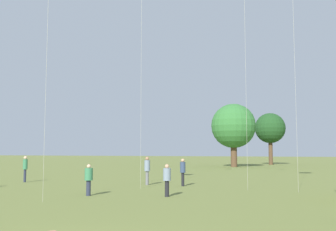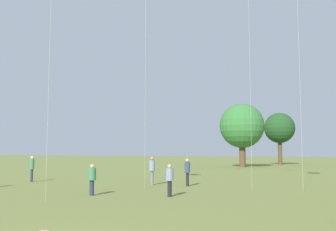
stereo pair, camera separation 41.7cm
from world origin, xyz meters
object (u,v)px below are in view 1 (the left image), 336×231
object	(u,v)px
person_standing_0	(167,178)
distant_tree_0	(233,126)
person_standing_4	(89,177)
distant_tree_1	(270,128)
person_standing_1	(147,168)
person_standing_3	(25,166)
person_standing_2	(183,170)

from	to	relation	value
person_standing_0	distant_tree_0	bearing A→B (deg)	-111.32
person_standing_4	distant_tree_1	world-z (taller)	distant_tree_1
distant_tree_0	person_standing_1	bearing A→B (deg)	-90.86
person_standing_3	person_standing_4	size ratio (longest dim) A/B	1.19
person_standing_4	distant_tree_1	xyz separation A→B (m)	(4.89, 47.46, 4.87)
person_standing_3	distant_tree_1	distance (m)	43.98
distant_tree_0	distant_tree_1	world-z (taller)	distant_tree_0
person_standing_1	person_standing_4	bearing A→B (deg)	14.43
person_standing_4	distant_tree_0	size ratio (longest dim) A/B	0.18
distant_tree_1	person_standing_2	bearing A→B (deg)	-92.86
person_standing_0	distant_tree_1	distance (m)	46.85
person_standing_0	person_standing_3	bearing A→B (deg)	-47.90
person_standing_1	distant_tree_0	bearing A→B (deg)	-162.74
person_standing_0	distant_tree_0	distance (m)	36.25
person_standing_2	person_standing_3	bearing A→B (deg)	-168.21
person_standing_2	person_standing_1	bearing A→B (deg)	-172.36
person_standing_4	distant_tree_0	xyz separation A→B (m)	(0.88, 36.70, 4.68)
person_standing_3	distant_tree_0	size ratio (longest dim) A/B	0.21
person_standing_3	person_standing_4	distance (m)	10.40
person_standing_3	distant_tree_0	distance (m)	32.57
person_standing_3	person_standing_4	bearing A→B (deg)	-71.50
person_standing_2	person_standing_0	bearing A→B (deg)	-72.12
person_standing_0	person_standing_1	xyz separation A→B (m)	(-3.36, 5.69, 0.17)
person_standing_0	person_standing_3	distance (m)	13.35
person_standing_1	person_standing_4	xyz separation A→B (m)	(-0.42, -6.57, -0.19)
person_standing_0	person_standing_3	world-z (taller)	person_standing_3
person_standing_4	distant_tree_0	distance (m)	37.01
person_standing_3	person_standing_1	bearing A→B (deg)	-32.72
person_standing_3	distant_tree_0	world-z (taller)	distant_tree_0
person_standing_2	person_standing_4	xyz separation A→B (m)	(-2.85, -6.53, -0.13)
person_standing_0	distant_tree_1	xyz separation A→B (m)	(1.11, 46.58, 4.85)
person_standing_2	distant_tree_0	world-z (taller)	distant_tree_0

